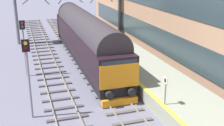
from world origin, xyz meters
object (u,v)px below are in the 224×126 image
(signal_post_far, at_px, (24,42))
(platform_number_sign, at_px, (165,86))
(diesel_locomotive, at_px, (86,37))
(signal_post_mid, at_px, (28,71))
(waiting_passenger, at_px, (119,37))

(signal_post_far, xyz_separation_m, platform_number_sign, (7.38, -9.95, -0.74))
(diesel_locomotive, relative_size, signal_post_far, 4.06)
(signal_post_mid, bearing_deg, diesel_locomotive, 58.96)
(signal_post_mid, xyz_separation_m, platform_number_sign, (7.38, -2.68, -0.85))
(diesel_locomotive, xyz_separation_m, waiting_passenger, (3.54, 0.99, -0.49))
(signal_post_mid, relative_size, platform_number_sign, 2.87)
(signal_post_mid, height_order, waiting_passenger, signal_post_mid)
(signal_post_far, distance_m, platform_number_sign, 12.42)
(signal_post_far, bearing_deg, signal_post_mid, -90.00)
(diesel_locomotive, height_order, platform_number_sign, diesel_locomotive)
(signal_post_mid, distance_m, waiting_passenger, 13.67)
(diesel_locomotive, bearing_deg, platform_number_sign, -81.11)
(signal_post_far, height_order, platform_number_sign, signal_post_far)
(signal_post_mid, bearing_deg, waiting_passenger, 48.30)
(signal_post_far, distance_m, waiting_passenger, 9.56)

